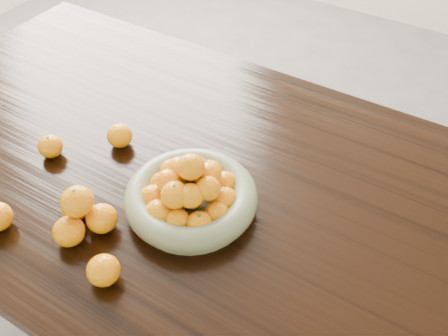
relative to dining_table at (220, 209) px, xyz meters
The scene contains 7 objects.
ground 0.66m from the dining_table, ahead, with size 5.00×5.00×0.00m, color #5C5A57.
dining_table is the anchor object (origin of this frame).
fruit_bowl 0.16m from the dining_table, 99.69° to the right, with size 0.30×0.30×0.15m.
orange_pyramid 0.35m from the dining_table, 123.92° to the right, with size 0.14×0.13×0.12m.
loose_orange_0 0.45m from the dining_table, 161.94° to the right, with size 0.06×0.06×0.06m, color orange.
loose_orange_2 0.37m from the dining_table, 98.84° to the right, with size 0.07×0.07×0.06m, color orange.
loose_orange_3 0.31m from the dining_table, behind, with size 0.06×0.06×0.06m, color orange.
Camera 1 is at (0.44, -0.70, 1.60)m, focal length 40.00 mm.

